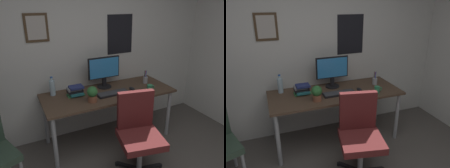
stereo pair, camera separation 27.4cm
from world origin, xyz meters
The scene contains 11 objects.
wall_back centered at (0.00, 2.15, 1.30)m, with size 4.40×0.10×2.60m.
desk centered at (0.29, 1.72, 0.67)m, with size 1.76×0.70×0.74m.
office_chair centered at (0.34, 1.04, 0.53)m, with size 0.58×0.57×0.95m.
monitor centered at (0.31, 1.91, 0.98)m, with size 0.46×0.20×0.43m.
keyboard centered at (0.31, 1.63, 0.75)m, with size 0.43×0.15×0.03m.
computer_mouse centered at (0.61, 1.64, 0.76)m, with size 0.06×0.11×0.04m.
water_bottle centered at (-0.40, 1.95, 0.85)m, with size 0.07×0.07×0.25m.
coffee_mug_near centered at (0.80, 1.49, 0.79)m, with size 0.11×0.07×0.09m.
potted_plant centered at (-0.01, 1.54, 0.84)m, with size 0.13×0.13×0.19m.
pen_cup centered at (0.92, 1.78, 0.79)m, with size 0.07×0.07×0.20m.
book_stack_left centered at (-0.14, 1.80, 0.80)m, with size 0.22×0.16×0.13m.
Camera 1 is at (-0.84, -0.67, 1.89)m, focal length 34.32 mm.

